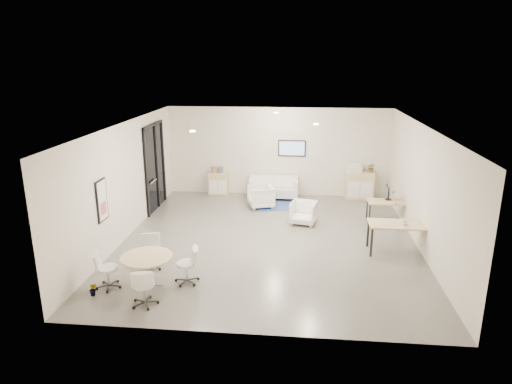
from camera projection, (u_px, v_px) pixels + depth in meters
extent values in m
cube|color=#5E5B56|center=(269.00, 254.00, 12.78)|extent=(8.00, 9.00, 0.80)
cube|color=white|center=(270.00, 110.00, 11.65)|extent=(8.00, 9.00, 0.80)
cube|color=white|center=(279.00, 150.00, 16.89)|extent=(8.00, 0.80, 3.20)
cube|color=white|center=(249.00, 264.00, 7.54)|extent=(8.00, 0.80, 3.20)
cube|color=white|center=(111.00, 181.00, 12.63)|extent=(0.80, 9.00, 3.20)
cube|color=white|center=(439.00, 190.00, 11.80)|extent=(0.80, 9.00, 3.20)
cube|color=black|center=(155.00, 167.00, 15.02)|extent=(0.02, 1.90, 2.85)
cube|color=black|center=(153.00, 125.00, 14.63)|extent=(0.06, 1.90, 0.08)
cube|color=black|center=(146.00, 174.00, 14.15)|extent=(0.06, 0.08, 2.85)
cube|color=black|center=(163.00, 161.00, 15.89)|extent=(0.06, 0.08, 2.85)
cube|color=black|center=(157.00, 166.00, 15.16)|extent=(0.06, 0.07, 2.85)
cube|color=#B2B2B7|center=(153.00, 181.00, 14.69)|extent=(0.04, 0.60, 0.05)
cube|color=black|center=(102.00, 200.00, 11.07)|extent=(0.04, 0.54, 1.04)
cube|color=white|center=(103.00, 200.00, 11.07)|extent=(0.01, 0.46, 0.96)
cube|color=#CA5370|center=(103.00, 208.00, 11.13)|extent=(0.01, 0.32, 0.30)
cube|color=black|center=(292.00, 148.00, 16.39)|extent=(0.98, 0.05, 0.58)
cube|color=#84B3E5|center=(292.00, 148.00, 16.36)|extent=(0.90, 0.01, 0.50)
cylinder|color=#FFEAC6|center=(193.00, 131.00, 10.98)|extent=(0.14, 0.14, 0.03)
cylinder|color=#FFEAC6|center=(316.00, 124.00, 12.13)|extent=(0.14, 0.14, 0.03)
cylinder|color=#FFEAC6|center=(276.00, 113.00, 14.63)|extent=(0.14, 0.14, 0.03)
cube|color=#D5AF80|center=(219.00, 184.00, 16.85)|extent=(0.73, 0.36, 0.82)
cube|color=white|center=(213.00, 187.00, 16.71)|extent=(0.31, 0.02, 0.49)
cube|color=white|center=(222.00, 187.00, 16.67)|extent=(0.31, 0.02, 0.49)
cube|color=#D5AF80|center=(359.00, 185.00, 16.30)|extent=(0.99, 0.46, 0.99)
cube|color=white|center=(353.00, 190.00, 16.12)|extent=(0.42, 0.02, 0.59)
cube|color=white|center=(367.00, 190.00, 16.08)|extent=(0.42, 0.02, 0.59)
cube|color=red|center=(212.00, 170.00, 16.72)|extent=(0.04, 0.14, 0.22)
cube|color=#337FCC|center=(214.00, 170.00, 16.72)|extent=(0.04, 0.14, 0.22)
cube|color=gold|center=(215.00, 170.00, 16.71)|extent=(0.04, 0.14, 0.22)
cube|color=#4CB24C|center=(217.00, 170.00, 16.71)|extent=(0.04, 0.14, 0.22)
cube|color=#CC6619|center=(218.00, 170.00, 16.70)|extent=(0.04, 0.14, 0.22)
cube|color=purple|center=(219.00, 170.00, 16.70)|extent=(0.04, 0.14, 0.22)
cube|color=#E54C7F|center=(221.00, 170.00, 16.69)|extent=(0.04, 0.14, 0.22)
cube|color=teal|center=(222.00, 170.00, 16.69)|extent=(0.04, 0.14, 0.22)
cube|color=white|center=(355.00, 168.00, 16.14)|extent=(0.51, 0.44, 0.26)
cube|color=white|center=(355.00, 164.00, 16.09)|extent=(0.38, 0.33, 0.06)
cube|color=white|center=(273.00, 191.00, 16.43)|extent=(1.75, 0.91, 0.32)
cube|color=white|center=(274.00, 180.00, 16.66)|extent=(1.74, 0.24, 0.32)
cube|color=white|center=(252.00, 186.00, 16.46)|extent=(0.17, 0.87, 0.65)
cube|color=white|center=(296.00, 187.00, 16.31)|extent=(0.17, 0.87, 0.65)
cube|color=#315297|center=(279.00, 206.00, 15.61)|extent=(1.68, 1.26, 0.01)
imported|color=white|center=(261.00, 195.00, 15.40)|extent=(0.95, 0.98, 0.82)
imported|color=white|center=(303.00, 212.00, 13.86)|extent=(0.87, 0.83, 0.76)
cube|color=#D5AF80|center=(389.00, 202.00, 13.91)|extent=(1.31, 0.68, 0.04)
cube|color=black|center=(370.00, 215.00, 13.80)|extent=(0.05, 0.05, 0.64)
cube|color=black|center=(410.00, 216.00, 13.69)|extent=(0.05, 0.05, 0.64)
cube|color=black|center=(367.00, 209.00, 14.33)|extent=(0.05, 0.05, 0.64)
cube|color=black|center=(406.00, 210.00, 14.21)|extent=(0.05, 0.05, 0.64)
cube|color=#D5AF80|center=(399.00, 224.00, 11.69)|extent=(1.53, 0.76, 0.04)
cube|color=black|center=(372.00, 243.00, 11.55)|extent=(0.05, 0.05, 0.75)
cube|color=black|center=(429.00, 245.00, 11.42)|extent=(0.05, 0.05, 0.75)
cube|color=black|center=(368.00, 233.00, 12.18)|extent=(0.05, 0.05, 0.75)
cube|color=black|center=(423.00, 235.00, 12.05)|extent=(0.05, 0.05, 0.75)
cylinder|color=black|center=(388.00, 199.00, 14.05)|extent=(0.20, 0.20, 0.02)
cube|color=black|center=(389.00, 196.00, 14.01)|extent=(0.04, 0.03, 0.24)
cube|color=black|center=(387.00, 191.00, 13.97)|extent=(0.03, 0.50, 0.32)
cylinder|color=#D5AF80|center=(147.00, 257.00, 10.01)|extent=(1.14, 1.14, 0.04)
cylinder|color=#B2B2B7|center=(148.00, 271.00, 10.11)|extent=(0.10, 0.10, 0.65)
cube|color=#B2B2B7|center=(149.00, 284.00, 10.19)|extent=(0.66, 0.06, 0.03)
cube|color=#B2B2B7|center=(149.00, 284.00, 10.19)|extent=(0.06, 0.66, 0.03)
imported|color=#3F7F3F|center=(371.00, 168.00, 16.11)|extent=(0.40, 0.42, 0.26)
imported|color=#3F7F3F|center=(94.00, 293.00, 9.71)|extent=(0.20, 0.32, 0.14)
imported|color=white|center=(405.00, 223.00, 11.56)|extent=(0.14, 0.12, 0.12)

